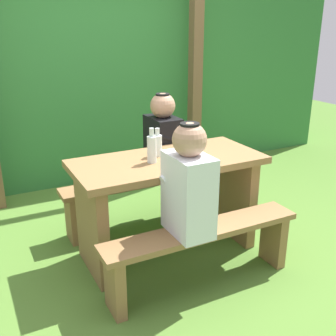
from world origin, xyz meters
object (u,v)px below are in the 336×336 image
at_px(bench_near, 202,245).
at_px(cell_phone, 171,155).
at_px(bottle_left, 152,148).
at_px(picnic_table, 168,190).
at_px(bench_far, 142,192).
at_px(person_black_coat, 163,139).
at_px(bottle_right, 157,145).
at_px(drinking_glass, 196,154).
at_px(person_white_shirt, 188,184).

height_order(bench_near, cell_phone, cell_phone).
relative_size(bottle_left, cell_phone, 1.78).
relative_size(bench_near, bottle_left, 5.60).
bearing_deg(picnic_table, bench_far, 90.00).
xyz_separation_m(person_black_coat, bottle_right, (-0.25, -0.40, 0.09)).
bearing_deg(drinking_glass, bottle_left, 166.22).
bearing_deg(cell_phone, bench_far, 73.51).
height_order(drinking_glass, bottle_left, bottle_left).
bearing_deg(cell_phone, person_white_shirt, -129.86).
height_order(bench_far, bottle_left, bottle_left).
height_order(person_black_coat, bottle_right, person_black_coat).
bearing_deg(drinking_glass, bottle_right, 138.08).
xyz_separation_m(person_black_coat, drinking_glass, (-0.03, -0.60, 0.04)).
bearing_deg(person_white_shirt, picnic_table, 77.14).
height_order(bench_near, drinking_glass, drinking_glass).
xyz_separation_m(picnic_table, bottle_left, (-0.14, -0.02, 0.35)).
bearing_deg(drinking_glass, person_white_shirt, -126.43).
height_order(bench_near, bottle_right, bottle_right).
bearing_deg(picnic_table, person_black_coat, 67.33).
xyz_separation_m(bench_far, cell_phone, (0.05, -0.45, 0.46)).
bearing_deg(bench_near, person_white_shirt, 178.33).
bearing_deg(person_black_coat, bench_far, 179.08).
bearing_deg(person_black_coat, bottle_right, -121.54).
bearing_deg(bench_near, picnic_table, 90.00).
bearing_deg(bottle_right, person_white_shirt, -97.06).
distance_m(bench_near, bottle_left, 0.75).
relative_size(bench_near, cell_phone, 10.00).
bearing_deg(cell_phone, drinking_glass, -73.42).
distance_m(person_black_coat, drinking_glass, 0.60).
relative_size(bench_near, drinking_glass, 17.02).
bearing_deg(bench_near, person_black_coat, 78.24).
bearing_deg(bench_far, bottle_right, -95.66).
distance_m(person_white_shirt, cell_phone, 0.57).
relative_size(person_white_shirt, bottle_right, 3.42).
bearing_deg(bench_near, cell_phone, 84.62).
xyz_separation_m(drinking_glass, cell_phone, (-0.13, 0.15, -0.04)).
relative_size(picnic_table, bottle_left, 5.60).
relative_size(person_black_coat, bottle_right, 3.42).
bearing_deg(bottle_left, bench_near, -73.52).
height_order(person_white_shirt, bottle_left, person_white_shirt).
bearing_deg(person_black_coat, bench_near, -101.76).
xyz_separation_m(picnic_table, drinking_glass, (0.18, -0.10, 0.29)).
relative_size(bottle_right, cell_phone, 1.50).
distance_m(bench_far, person_white_shirt, 1.10).
bearing_deg(bottle_left, person_white_shirt, -86.69).
distance_m(person_white_shirt, bottle_right, 0.60).
xyz_separation_m(bench_far, person_white_shirt, (-0.11, -1.00, 0.45)).
bearing_deg(person_white_shirt, bench_near, -1.67).
bearing_deg(bench_far, drinking_glass, -73.59).
relative_size(person_white_shirt, cell_phone, 5.14).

